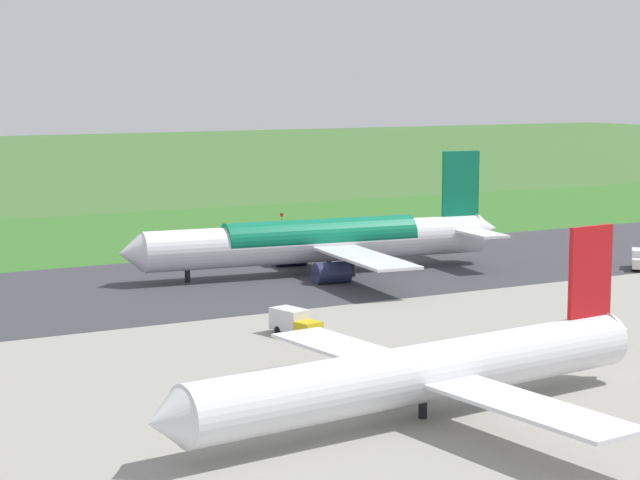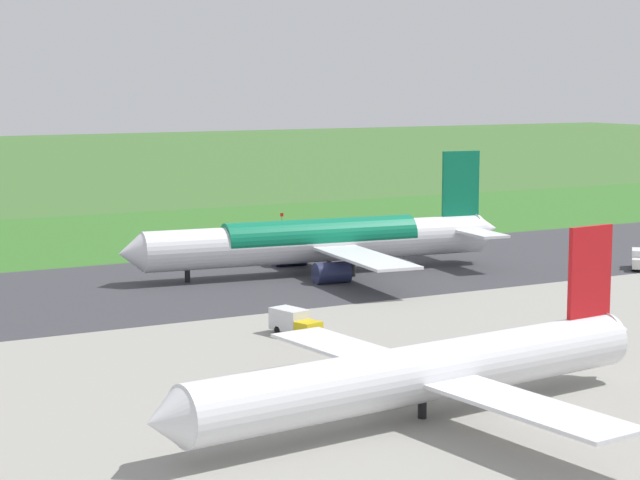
# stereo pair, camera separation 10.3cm
# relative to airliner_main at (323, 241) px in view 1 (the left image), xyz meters

# --- Properties ---
(ground_plane) EXTENTS (800.00, 800.00, 0.00)m
(ground_plane) POSITION_rel_airliner_main_xyz_m (-5.52, -0.04, -4.35)
(ground_plane) COLOR #3D662D
(runway_asphalt) EXTENTS (600.00, 41.24, 0.06)m
(runway_asphalt) POSITION_rel_airliner_main_xyz_m (-5.52, -0.04, -4.32)
(runway_asphalt) COLOR #38383D
(runway_asphalt) RESTS_ON ground
(grass_verge_foreground) EXTENTS (600.00, 80.00, 0.04)m
(grass_verge_foreground) POSITION_rel_airliner_main_xyz_m (-5.52, -40.42, -4.33)
(grass_verge_foreground) COLOR #346B27
(grass_verge_foreground) RESTS_ON ground
(airliner_main) EXTENTS (54.14, 44.39, 15.88)m
(airliner_main) POSITION_rel_airliner_main_xyz_m (0.00, 0.00, 0.00)
(airliner_main) COLOR white
(airliner_main) RESTS_ON ground
(airliner_parked_mid) EXTENTS (46.29, 37.94, 13.51)m
(airliner_parked_mid) POSITION_rel_airliner_main_xyz_m (25.63, 62.17, -0.66)
(airliner_parked_mid) COLOR white
(airliner_parked_mid) RESTS_ON ground
(service_truck_baggage) EXTENTS (5.65, 5.74, 2.65)m
(service_truck_baggage) POSITION_rel_airliner_main_xyz_m (-39.37, 18.04, -2.95)
(service_truck_baggage) COLOR silver
(service_truck_baggage) RESTS_ON ground
(service_truck_fuel) EXTENTS (3.56, 6.17, 2.65)m
(service_truck_fuel) POSITION_rel_airliner_main_xyz_m (20.92, 31.70, -2.95)
(service_truck_fuel) COLOR gold
(service_truck_fuel) RESTS_ON ground
(no_stopping_sign) EXTENTS (0.60, 0.10, 2.83)m
(no_stopping_sign) POSITION_rel_airliner_main_xyz_m (-16.08, -43.38, -2.68)
(no_stopping_sign) COLOR slate
(no_stopping_sign) RESTS_ON ground
(traffic_cone_orange) EXTENTS (0.40, 0.40, 0.55)m
(traffic_cone_orange) POSITION_rel_airliner_main_xyz_m (-12.71, -37.80, -4.08)
(traffic_cone_orange) COLOR orange
(traffic_cone_orange) RESTS_ON ground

